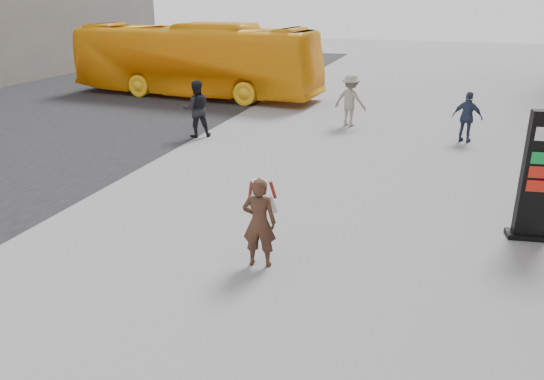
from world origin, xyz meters
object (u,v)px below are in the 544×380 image
(pedestrian_c, at_px, (467,117))
(pedestrian_a, at_px, (196,109))
(bus, at_px, (195,60))
(woman, at_px, (259,221))
(pedestrian_b, at_px, (350,100))
(info_pylon, at_px, (538,177))

(pedestrian_c, bearing_deg, pedestrian_a, 30.46)
(bus, xyz_separation_m, pedestrian_c, (11.97, -4.87, -0.84))
(woman, distance_m, bus, 17.05)
(pedestrian_b, bearing_deg, bus, -11.63)
(bus, xyz_separation_m, pedestrian_a, (3.41, -6.93, -0.72))
(woman, distance_m, pedestrian_b, 11.03)
(pedestrian_b, height_order, pedestrian_c, pedestrian_b)
(pedestrian_c, bearing_deg, woman, 87.25)
(pedestrian_b, relative_size, pedestrian_c, 1.14)
(woman, height_order, bus, bus)
(woman, relative_size, pedestrian_b, 0.87)
(bus, xyz_separation_m, pedestrian_b, (7.99, -3.79, -0.72))
(pedestrian_a, height_order, pedestrian_c, pedestrian_a)
(info_pylon, xyz_separation_m, woman, (-4.66, -2.70, -0.43))
(woman, xyz_separation_m, pedestrian_a, (-5.00, 7.88, 0.10))
(info_pylon, relative_size, pedestrian_c, 1.56)
(pedestrian_c, bearing_deg, info_pylon, 115.61)
(info_pylon, height_order, pedestrian_c, info_pylon)
(bus, relative_size, pedestrian_a, 6.33)
(woman, height_order, pedestrian_b, pedestrian_b)
(woman, bearing_deg, info_pylon, -157.83)
(pedestrian_a, distance_m, pedestrian_c, 8.81)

